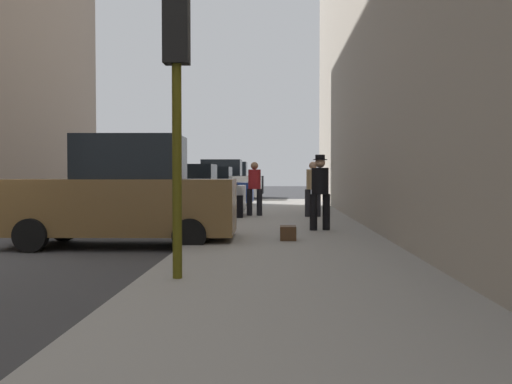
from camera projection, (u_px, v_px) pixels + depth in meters
The scene contains 13 objects.
sidewalk at pixel (290, 250), 10.48m from camera, with size 4.00×40.00×0.15m, color gray.
parked_bronze_suv at pixel (124, 196), 11.58m from camera, with size 4.65×2.15×2.25m.
parked_silver_sedan at pixel (180, 194), 18.32m from camera, with size 4.23×2.11×1.79m.
parked_blue_sedan at pixel (205, 189), 24.70m from camera, with size 4.23×2.12×1.79m.
parked_white_van at pixel (219, 182), 30.49m from camera, with size 4.62×2.11×2.25m.
parked_black_suv at pixel (228, 181), 36.02m from camera, with size 4.61×2.08×2.25m.
fire_hydrant at pixel (219, 217), 12.94m from camera, with size 0.42×0.22×0.70m.
traffic_light at pixel (177, 71), 7.15m from camera, with size 0.32×0.32×3.60m.
pedestrian_in_red_jacket at pixel (254, 186), 18.19m from camera, with size 0.52×0.44×1.71m.
pedestrian_with_fedora at pixel (320, 188), 13.41m from camera, with size 0.53×0.50×1.78m.
pedestrian_in_tan_coat at pixel (313, 186), 17.68m from camera, with size 0.52×0.46×1.71m.
rolling_suitcase at pixel (237, 206), 17.44m from camera, with size 0.38×0.57×1.04m.
duffel_bag at pixel (288, 233), 11.42m from camera, with size 0.32×0.44×0.28m.
Camera 1 is at (5.76, -10.45, 1.47)m, focal length 40.00 mm.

